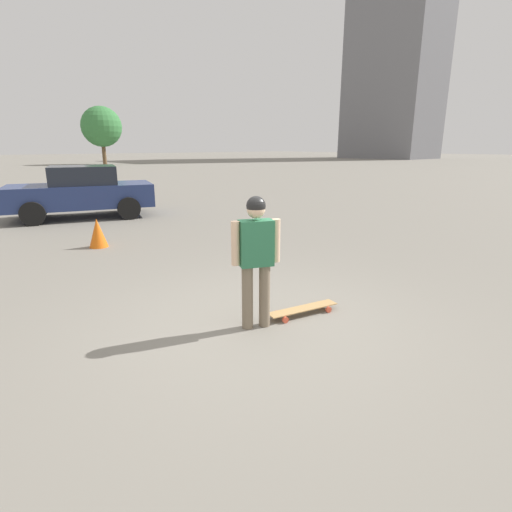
{
  "coord_description": "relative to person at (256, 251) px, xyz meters",
  "views": [
    {
      "loc": [
        2.93,
        3.3,
        2.11
      ],
      "look_at": [
        0.0,
        0.0,
        0.88
      ],
      "focal_mm": 28.0,
      "sensor_mm": 36.0,
      "label": 1
    }
  ],
  "objects": [
    {
      "name": "ground_plane",
      "position": [
        0.0,
        0.0,
        -0.94
      ],
      "size": [
        220.0,
        220.0,
        0.0
      ],
      "primitive_type": "plane",
      "color": "gray"
    },
    {
      "name": "person",
      "position": [
        0.0,
        0.0,
        0.0
      ],
      "size": [
        0.54,
        0.34,
        1.57
      ],
      "rotation": [
        0.0,
        0.0,
        2.71
      ],
      "color": "#7A6B56",
      "rests_on": "ground_plane"
    },
    {
      "name": "traffic_cone",
      "position": [
        -0.07,
        -5.17,
        -0.63
      ],
      "size": [
        0.39,
        0.39,
        0.62
      ],
      "color": "orange",
      "rests_on": "ground_plane"
    },
    {
      "name": "building_block_distant",
      "position": [
        -61.42,
        -34.85,
        16.0
      ],
      "size": [
        10.36,
        13.74,
        33.88
      ],
      "color": "slate",
      "rests_on": "ground_plane"
    },
    {
      "name": "car_parked_near",
      "position": [
        -1.14,
        -9.15,
        -0.16
      ],
      "size": [
        4.4,
        2.99,
        1.53
      ],
      "rotation": [
        0.0,
        0.0,
        -0.33
      ],
      "color": "navy",
      "rests_on": "ground_plane"
    },
    {
      "name": "skateboard",
      "position": [
        -0.68,
        0.14,
        -0.87
      ],
      "size": [
        1.0,
        0.41,
        0.09
      ],
      "rotation": [
        0.0,
        0.0,
        -0.23
      ],
      "color": "tan",
      "rests_on": "ground_plane"
    },
    {
      "name": "tree_distant",
      "position": [
        -15.63,
        -44.35,
        3.26
      ],
      "size": [
        4.52,
        4.52,
        6.47
      ],
      "color": "brown",
      "rests_on": "ground_plane"
    }
  ]
}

